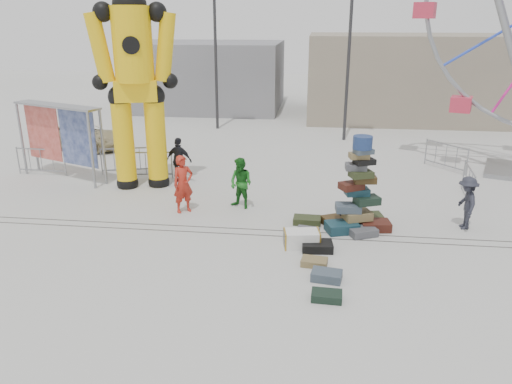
# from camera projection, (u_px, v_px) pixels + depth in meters

# --- Properties ---
(ground) EXTENTS (90.00, 90.00, 0.00)m
(ground) POSITION_uv_depth(u_px,v_px,m) (255.00, 244.00, 13.82)
(ground) COLOR #9E9E99
(ground) RESTS_ON ground
(track_line_near) EXTENTS (40.00, 0.04, 0.01)m
(track_line_near) POSITION_uv_depth(u_px,v_px,m) (258.00, 235.00, 14.38)
(track_line_near) COLOR #47443F
(track_line_near) RESTS_ON ground
(track_line_far) EXTENTS (40.00, 0.04, 0.01)m
(track_line_far) POSITION_uv_depth(u_px,v_px,m) (260.00, 230.00, 14.76)
(track_line_far) COLOR #47443F
(track_line_far) RESTS_ON ground
(building_right) EXTENTS (12.00, 8.00, 5.00)m
(building_right) POSITION_uv_depth(u_px,v_px,m) (406.00, 76.00, 30.95)
(building_right) COLOR gray
(building_right) RESTS_ON ground
(building_left) EXTENTS (10.00, 8.00, 4.40)m
(building_left) POSITION_uv_depth(u_px,v_px,m) (208.00, 75.00, 34.39)
(building_left) COLOR gray
(building_left) RESTS_ON ground
(lamp_post_right) EXTENTS (1.41, 0.25, 8.00)m
(lamp_post_right) POSITION_uv_depth(u_px,v_px,m) (351.00, 50.00, 24.18)
(lamp_post_right) COLOR #2D2D30
(lamp_post_right) RESTS_ON ground
(lamp_post_left) EXTENTS (1.41, 0.25, 8.00)m
(lamp_post_left) POSITION_uv_depth(u_px,v_px,m) (217.00, 46.00, 26.84)
(lamp_post_left) COLOR #2D2D30
(lamp_post_left) RESTS_ON ground
(suitcase_tower) EXTENTS (2.09, 1.81, 2.81)m
(suitcase_tower) POSITION_uv_depth(u_px,v_px,m) (357.00, 203.00, 14.63)
(suitcase_tower) COLOR #173945
(suitcase_tower) RESTS_ON ground
(crash_test_dummy) EXTENTS (3.06, 1.35, 7.70)m
(crash_test_dummy) POSITION_uv_depth(u_px,v_px,m) (135.00, 75.00, 17.25)
(crash_test_dummy) COLOR black
(crash_test_dummy) RESTS_ON ground
(banner_scaffold) EXTENTS (3.95, 2.12, 2.89)m
(banner_scaffold) POSITION_uv_depth(u_px,v_px,m) (59.00, 124.00, 18.75)
(banner_scaffold) COLOR gray
(banner_scaffold) RESTS_ON ground
(steamer_trunk) EXTENTS (1.05, 0.71, 0.45)m
(steamer_trunk) POSITION_uv_depth(u_px,v_px,m) (302.00, 239.00, 13.60)
(steamer_trunk) COLOR silver
(steamer_trunk) RESTS_ON ground
(row_case_0) EXTENTS (0.85, 0.55, 0.21)m
(row_case_0) POSITION_uv_depth(u_px,v_px,m) (307.00, 220.00, 15.17)
(row_case_0) COLOR #2E371B
(row_case_0) RESTS_ON ground
(row_case_1) EXTENTS (0.74, 0.65, 0.19)m
(row_case_1) POSITION_uv_depth(u_px,v_px,m) (307.00, 232.00, 14.34)
(row_case_1) COLOR #505257
(row_case_1) RESTS_ON ground
(row_case_2) EXTENTS (0.87, 0.65, 0.24)m
(row_case_2) POSITION_uv_depth(u_px,v_px,m) (317.00, 246.00, 13.42)
(row_case_2) COLOR black
(row_case_2) RESTS_ON ground
(row_case_3) EXTENTS (0.70, 0.53, 0.18)m
(row_case_3) POSITION_uv_depth(u_px,v_px,m) (314.00, 262.00, 12.61)
(row_case_3) COLOR olive
(row_case_3) RESTS_ON ground
(row_case_4) EXTENTS (0.78, 0.58, 0.23)m
(row_case_4) POSITION_uv_depth(u_px,v_px,m) (327.00, 276.00, 11.89)
(row_case_4) COLOR #404E5C
(row_case_4) RESTS_ON ground
(row_case_5) EXTENTS (0.70, 0.47, 0.19)m
(row_case_5) POSITION_uv_depth(u_px,v_px,m) (327.00, 296.00, 11.06)
(row_case_5) COLOR black
(row_case_5) RESTS_ON ground
(barricade_dummy_a) EXTENTS (2.00, 0.17, 1.10)m
(barricade_dummy_a) POSITION_uv_depth(u_px,v_px,m) (41.00, 161.00, 19.77)
(barricade_dummy_a) COLOR gray
(barricade_dummy_a) RESTS_ON ground
(barricade_dummy_b) EXTENTS (1.95, 0.65, 1.10)m
(barricade_dummy_b) POSITION_uv_depth(u_px,v_px,m) (127.00, 161.00, 19.89)
(barricade_dummy_b) COLOR gray
(barricade_dummy_b) RESTS_ON ground
(barricade_dummy_c) EXTENTS (1.99, 0.41, 1.10)m
(barricade_dummy_c) POSITION_uv_depth(u_px,v_px,m) (146.00, 165.00, 19.28)
(barricade_dummy_c) COLOR gray
(barricade_dummy_c) RESTS_ON ground
(barricade_wheel_front) EXTENTS (0.32, 2.00, 1.10)m
(barricade_wheel_front) POSITION_uv_depth(u_px,v_px,m) (468.00, 183.00, 17.17)
(barricade_wheel_front) COLOR gray
(barricade_wheel_front) RESTS_ON ground
(barricade_wheel_back) EXTENTS (1.36, 1.60, 1.10)m
(barricade_wheel_back) POSITION_uv_depth(u_px,v_px,m) (446.00, 157.00, 20.46)
(barricade_wheel_back) COLOR gray
(barricade_wheel_back) RESTS_ON ground
(pedestrian_red) EXTENTS (0.81, 0.77, 1.87)m
(pedestrian_red) POSITION_uv_depth(u_px,v_px,m) (183.00, 184.00, 15.84)
(pedestrian_red) COLOR #AA2518
(pedestrian_red) RESTS_ON ground
(pedestrian_green) EXTENTS (1.02, 0.95, 1.68)m
(pedestrian_green) POSITION_uv_depth(u_px,v_px,m) (241.00, 183.00, 16.21)
(pedestrian_green) COLOR #186019
(pedestrian_green) RESTS_ON ground
(pedestrian_black) EXTENTS (1.08, 0.61, 1.74)m
(pedestrian_black) POSITION_uv_depth(u_px,v_px,m) (179.00, 160.00, 18.72)
(pedestrian_black) COLOR black
(pedestrian_black) RESTS_ON ground
(pedestrian_grey) EXTENTS (0.61, 1.04, 1.59)m
(pedestrian_grey) POSITION_uv_depth(u_px,v_px,m) (466.00, 203.00, 14.63)
(pedestrian_grey) COLOR #22232D
(pedestrian_grey) RESTS_ON ground
(parked_suv) EXTENTS (4.47, 2.71, 1.16)m
(parked_suv) POSITION_uv_depth(u_px,v_px,m) (84.00, 136.00, 23.84)
(parked_suv) COLOR tan
(parked_suv) RESTS_ON ground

